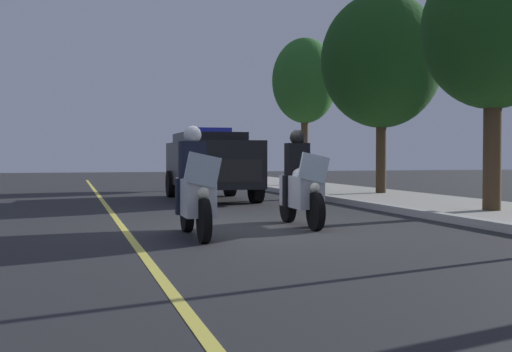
{
  "coord_description": "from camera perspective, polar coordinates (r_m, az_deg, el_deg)",
  "views": [
    {
      "loc": [
        11.01,
        -3.14,
        1.25
      ],
      "look_at": [
        -0.07,
        0.0,
        0.9
      ],
      "focal_mm": 46.61,
      "sensor_mm": 36.0,
      "label": 1
    }
  ],
  "objects": [
    {
      "name": "ground_plane",
      "position": [
        11.52,
        0.09,
        -4.49
      ],
      "size": [
        80.0,
        80.0,
        0.0
      ],
      "primitive_type": "plane",
      "color": "#28282B"
    },
    {
      "name": "curb_strip",
      "position": [
        13.05,
        16.26,
        -3.49
      ],
      "size": [
        48.0,
        0.24,
        0.15
      ],
      "primitive_type": "cube",
      "color": "#B7B5AD",
      "rests_on": "ground"
    },
    {
      "name": "police_suv",
      "position": [
        18.84,
        -3.89,
        1.18
      ],
      "size": [
        4.93,
        2.12,
        2.05
      ],
      "color": "black",
      "rests_on": "ground"
    },
    {
      "name": "tree_far_back",
      "position": [
        21.15,
        10.73,
        9.68
      ],
      "size": [
        3.75,
        3.75,
        6.17
      ],
      "color": "#42301E",
      "rests_on": "sidewalk_strip"
    },
    {
      "name": "tree_mid_block",
      "position": [
        15.08,
        19.71,
        11.61
      ],
      "size": [
        3.01,
        3.01,
        5.45
      ],
      "color": "#42301E",
      "rests_on": "sidewalk_strip"
    },
    {
      "name": "police_motorcycle_lead_right",
      "position": [
        11.81,
        3.85,
        -0.94
      ],
      "size": [
        2.14,
        0.56,
        1.72
      ],
      "color": "black",
      "rests_on": "ground"
    },
    {
      "name": "tree_behind_suv",
      "position": [
        26.65,
        4.21,
        8.11
      ],
      "size": [
        2.6,
        2.6,
        5.82
      ],
      "color": "#4C3823",
      "rests_on": "sidewalk_strip"
    },
    {
      "name": "police_motorcycle_lead_left",
      "position": [
        10.25,
        -5.28,
        -1.35
      ],
      "size": [
        2.14,
        0.56,
        1.72
      ],
      "color": "black",
      "rests_on": "ground"
    },
    {
      "name": "lane_stripe_center",
      "position": [
        11.12,
        -11.1,
        -4.73
      ],
      "size": [
        48.0,
        0.12,
        0.01
      ],
      "primitive_type": "cube",
      "color": "#E0D14C",
      "rests_on": "ground"
    }
  ]
}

